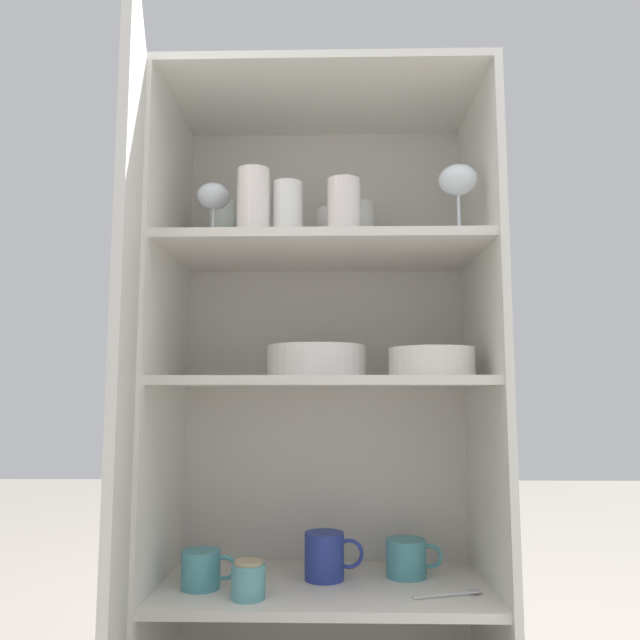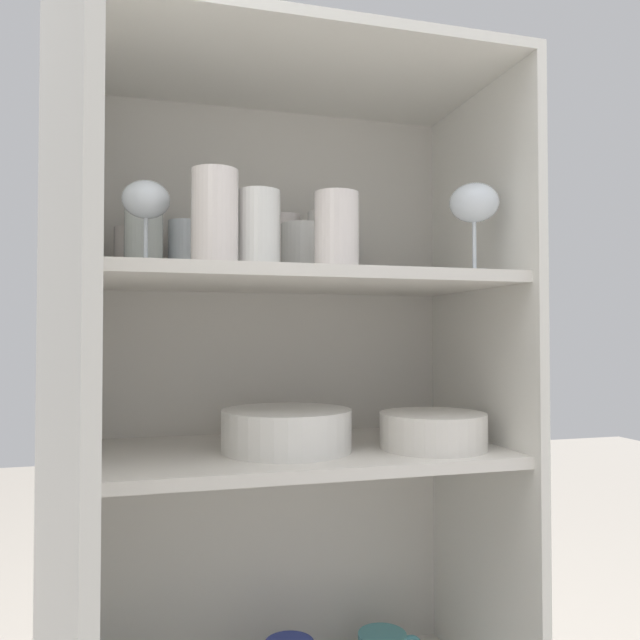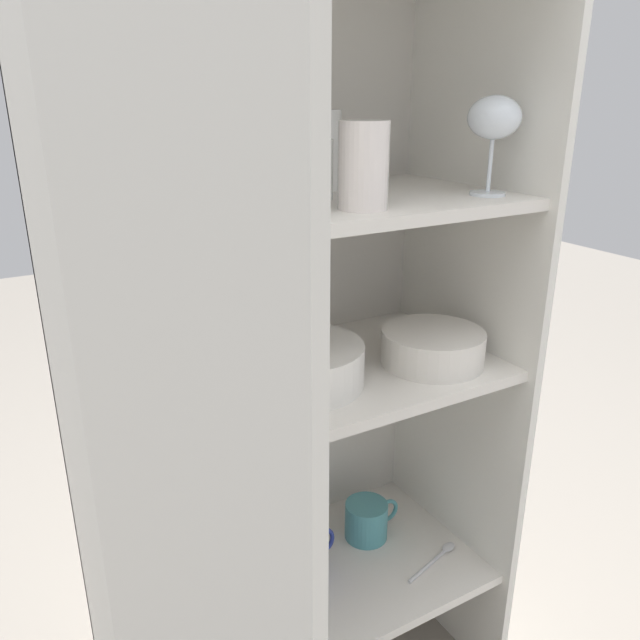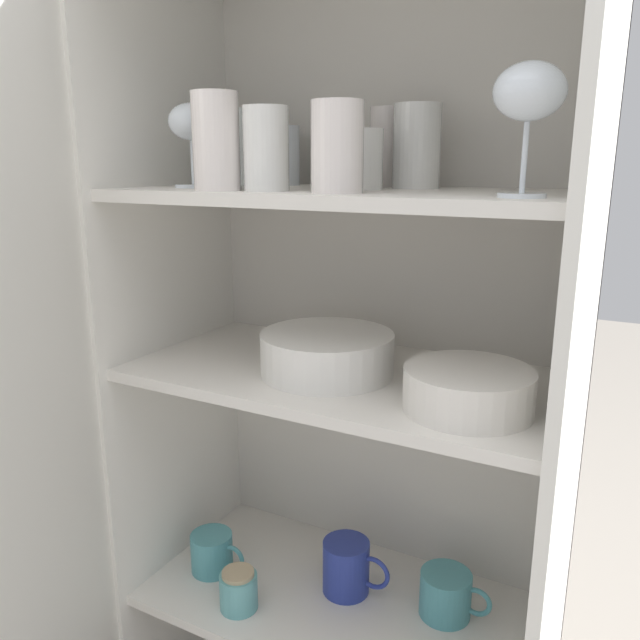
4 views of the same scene
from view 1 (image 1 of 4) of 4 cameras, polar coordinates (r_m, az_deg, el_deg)
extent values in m
cube|color=silver|center=(1.66, 0.48, -6.58)|extent=(0.77, 0.02, 1.41)
cube|color=white|center=(1.51, -14.07, -6.35)|extent=(0.02, 0.42, 1.41)
cube|color=white|center=(1.50, 14.91, -6.32)|extent=(0.02, 0.42, 1.41)
cube|color=white|center=(1.63, 0.34, 19.53)|extent=(0.77, 0.42, 0.02)
cube|color=silver|center=(1.52, 0.38, -23.28)|extent=(0.73, 0.38, 0.02)
cube|color=silver|center=(1.46, 0.36, -5.67)|extent=(0.73, 0.38, 0.02)
cube|color=silver|center=(1.50, 0.35, 6.25)|extent=(0.73, 0.38, 0.02)
cube|color=silver|center=(1.13, -17.55, -6.13)|extent=(0.11, 0.37, 1.41)
cylinder|color=white|center=(1.63, -6.08, 7.49)|extent=(0.07, 0.07, 0.11)
cylinder|color=white|center=(1.42, -3.01, 10.01)|extent=(0.07, 0.07, 0.12)
cylinder|color=silver|center=(1.68, -9.40, 6.96)|extent=(0.06, 0.06, 0.10)
cylinder|color=white|center=(1.52, 1.15, 8.30)|extent=(0.08, 0.08, 0.09)
cylinder|color=silver|center=(1.40, -6.12, 10.69)|extent=(0.07, 0.07, 0.15)
cylinder|color=white|center=(1.60, 3.66, 8.24)|extent=(0.08, 0.08, 0.14)
cylinder|color=white|center=(1.61, -8.97, 8.28)|extent=(0.07, 0.07, 0.14)
cylinder|color=silver|center=(1.65, 1.02, 7.78)|extent=(0.06, 0.06, 0.14)
cylinder|color=silver|center=(1.40, 2.20, 10.24)|extent=(0.07, 0.07, 0.13)
cylinder|color=white|center=(1.42, 12.63, 7.71)|extent=(0.06, 0.06, 0.01)
cylinder|color=white|center=(1.43, 12.58, 9.46)|extent=(0.01, 0.01, 0.08)
ellipsoid|color=white|center=(1.45, 12.50, 12.37)|extent=(0.09, 0.09, 0.07)
cylinder|color=white|center=(1.47, -9.80, 7.16)|extent=(0.06, 0.06, 0.01)
cylinder|color=white|center=(1.48, -9.77, 8.64)|extent=(0.01, 0.01, 0.07)
ellipsoid|color=white|center=(1.49, -9.71, 11.09)|extent=(0.08, 0.08, 0.06)
cylinder|color=white|center=(1.43, -0.32, -5.07)|extent=(0.23, 0.23, 0.01)
cylinder|color=white|center=(1.43, -0.32, -4.71)|extent=(0.23, 0.23, 0.01)
cylinder|color=white|center=(1.44, -0.32, -4.35)|extent=(0.23, 0.23, 0.01)
cylinder|color=white|center=(1.44, -0.32, -4.00)|extent=(0.23, 0.23, 0.01)
cylinder|color=white|center=(1.44, -0.32, -3.64)|extent=(0.23, 0.23, 0.01)
cylinder|color=white|center=(1.44, -0.32, -3.28)|extent=(0.23, 0.23, 0.01)
cylinder|color=white|center=(1.44, -0.32, -2.92)|extent=(0.23, 0.23, 0.01)
cylinder|color=white|center=(1.44, -0.32, -2.56)|extent=(0.23, 0.23, 0.01)
cylinder|color=silver|center=(1.40, 10.15, -3.82)|extent=(0.19, 0.19, 0.06)
torus|color=silver|center=(1.41, 10.13, -2.70)|extent=(0.19, 0.19, 0.01)
cylinder|color=teal|center=(1.57, 7.86, -20.75)|extent=(0.09, 0.09, 0.08)
torus|color=teal|center=(1.57, 10.07, -20.50)|extent=(0.06, 0.01, 0.06)
cylinder|color=#283893|center=(1.53, 0.45, -20.76)|extent=(0.09, 0.09, 0.10)
torus|color=#283893|center=(1.53, 2.66, -20.56)|extent=(0.07, 0.01, 0.07)
cylinder|color=teal|center=(1.49, -10.85, -21.49)|extent=(0.08, 0.08, 0.08)
torus|color=teal|center=(1.48, -8.72, -21.47)|extent=(0.05, 0.01, 0.05)
cylinder|color=#5BA3A8|center=(1.41, -6.57, -22.66)|extent=(0.07, 0.07, 0.07)
cylinder|color=tan|center=(1.40, -6.55, -21.15)|extent=(0.06, 0.06, 0.01)
cylinder|color=silver|center=(1.45, 11.29, -23.44)|extent=(0.14, 0.05, 0.01)
ellipsoid|color=silver|center=(1.48, 13.97, -22.95)|extent=(0.04, 0.03, 0.01)
camera|label=2|loc=(0.52, -33.64, 21.98)|focal=35.00mm
camera|label=3|loc=(0.91, -36.91, 28.63)|focal=35.00mm
camera|label=4|loc=(0.79, 37.78, 24.57)|focal=35.00mm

